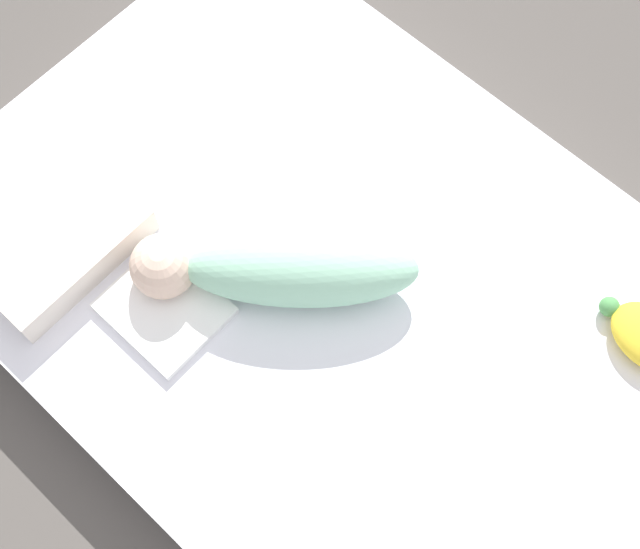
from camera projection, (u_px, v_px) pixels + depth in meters
ground_plane at (338, 311)px, 1.85m from camera, size 12.00×12.00×0.00m
bed_mattress at (339, 299)px, 1.79m from camera, size 1.60×1.09×0.14m
burp_cloth at (165, 308)px, 1.70m from camera, size 0.21×0.19×0.02m
swaddled_baby at (276, 267)px, 1.67m from camera, size 0.48×0.44×0.14m
pillow at (44, 230)px, 1.73m from camera, size 0.29×0.33×0.07m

